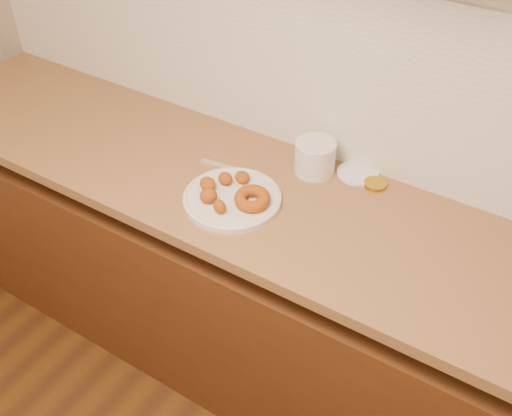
{
  "coord_description": "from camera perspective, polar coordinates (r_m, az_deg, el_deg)",
  "views": [
    {
      "loc": [
        0.4,
        0.43,
        2.09
      ],
      "look_at": [
        -0.33,
        1.59,
        0.93
      ],
      "focal_mm": 42.0,
      "sensor_mm": 36.0,
      "label": 1
    }
  ],
  "objects": [
    {
      "name": "fried_dough_chunks",
      "position": [
        1.86,
        -3.52,
        1.93
      ],
      "size": [
        0.16,
        0.22,
        0.05
      ],
      "color": "#974711",
      "rests_on": "donut_plate"
    },
    {
      "name": "butcher_block",
      "position": [
        2.04,
        -6.1,
        3.61
      ],
      "size": [
        2.3,
        0.62,
        0.04
      ],
      "primitive_type": "cube",
      "color": "brown",
      "rests_on": "base_cabinet"
    },
    {
      "name": "donut_plate",
      "position": [
        1.86,
        -2.28,
        0.9
      ],
      "size": [
        0.31,
        0.31,
        0.02
      ],
      "primitive_type": "cylinder",
      "color": "beige",
      "rests_on": "butcher_block"
    },
    {
      "name": "plastic_tub",
      "position": [
        1.96,
        5.63,
        4.83
      ],
      "size": [
        0.14,
        0.14,
        0.11
      ],
      "primitive_type": "cylinder",
      "rotation": [
        0.0,
        0.0,
        -0.02
      ],
      "color": "silver",
      "rests_on": "butcher_block"
    },
    {
      "name": "ring_donut",
      "position": [
        1.81,
        -0.38,
        0.9
      ],
      "size": [
        0.16,
        0.16,
        0.05
      ],
      "primitive_type": "torus",
      "rotation": [
        0.1,
        0.0,
        0.59
      ],
      "color": "#974711",
      "rests_on": "donut_plate"
    },
    {
      "name": "backsplash",
      "position": [
        1.84,
        15.81,
        9.78
      ],
      "size": [
        3.6,
        0.02,
        0.6
      ],
      "primitive_type": "cube",
      "color": "beige",
      "rests_on": "wall_back"
    },
    {
      "name": "brass_jar_lid",
      "position": [
        1.96,
        11.28,
        2.25
      ],
      "size": [
        0.09,
        0.09,
        0.01
      ],
      "primitive_type": "cylinder",
      "rotation": [
        0.0,
        0.0,
        0.21
      ],
      "color": "#A68016",
      "rests_on": "butcher_block"
    },
    {
      "name": "wall_back",
      "position": [
        1.78,
        16.82,
        14.08
      ],
      "size": [
        4.0,
        0.02,
        2.7
      ],
      "primitive_type": "cube",
      "color": "tan",
      "rests_on": "ground"
    },
    {
      "name": "wooden_utensil",
      "position": [
        1.99,
        -2.91,
        3.83
      ],
      "size": [
        0.18,
        0.05,
        0.01
      ],
      "primitive_type": "cube",
      "rotation": [
        0.0,
        0.0,
        0.14
      ],
      "color": "#AA8158",
      "rests_on": "butcher_block"
    },
    {
      "name": "tub_lid",
      "position": [
        2.0,
        9.67,
        3.3
      ],
      "size": [
        0.16,
        0.16,
        0.01
      ],
      "primitive_type": "cylinder",
      "rotation": [
        0.0,
        0.0,
        -0.2
      ],
      "color": "silver",
      "rests_on": "butcher_block"
    },
    {
      "name": "base_cabinet",
      "position": [
        2.15,
        9.16,
        -12.64
      ],
      "size": [
        3.6,
        0.6,
        0.77
      ],
      "primitive_type": "cube",
      "color": "#502810",
      "rests_on": "floor"
    }
  ]
}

